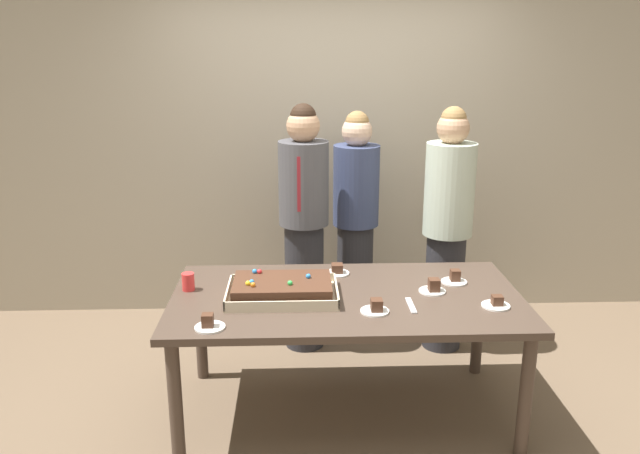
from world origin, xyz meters
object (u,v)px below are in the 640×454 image
Objects in this scene: plated_slice_far_right at (337,271)px; person_green_shirt_behind at (304,224)px; plated_slice_center_front at (496,304)px; person_serving_front at (356,219)px; plated_slice_far_left at (433,288)px; person_striped_tie_right at (447,227)px; cake_server_utensil at (411,305)px; plated_slice_near_right at (209,324)px; party_table at (346,307)px; drink_cup_nearest at (188,282)px; plated_slice_near_left at (376,308)px; plated_slice_center_back at (454,279)px; sheet_cake at (282,289)px.

plated_slice_far_right is 0.09× the size of person_green_shirt_behind.
plated_slice_center_front is 0.09× the size of person_green_shirt_behind.
person_serving_front reaches higher than plated_slice_far_right.
person_striped_tie_right is at bearing 72.03° from plated_slice_far_left.
person_striped_tie_right is (0.97, -0.05, -0.01)m from person_green_shirt_behind.
cake_server_utensil is (-0.16, -0.19, -0.02)m from plated_slice_far_left.
person_green_shirt_behind is at bearing 133.52° from plated_slice_center_front.
plated_slice_far_right is at bearing 47.39° from plated_slice_near_right.
party_table is at bearing 22.80° from person_green_shirt_behind.
person_green_shirt_behind reaches higher than drink_cup_nearest.
plated_slice_far_left is 1.37m from drink_cup_nearest.
plated_slice_near_left is at bearing -60.67° from party_table.
plated_slice_near_left is at bearing -141.49° from plated_slice_center_back.
sheet_cake reaches higher than plated_slice_near_right.
party_table is at bearing 10.44° from person_striped_tie_right.
plated_slice_near_left is 0.85m from plated_slice_near_right.
plated_slice_center_front is at bearing 51.86° from person_green_shirt_behind.
drink_cup_nearest is (-1.53, -0.06, 0.03)m from plated_slice_center_back.
plated_slice_near_left is at bearing -160.38° from cake_server_utensil.
plated_slice_near_left is (0.13, -0.24, 0.10)m from party_table.
plated_slice_near_right is (-0.84, -0.16, -0.00)m from plated_slice_near_left.
plated_slice_near_right is at bearing -169.10° from plated_slice_near_left.
party_table is 0.93m from person_green_shirt_behind.
person_serving_front reaches higher than plated_slice_far_left.
person_serving_front is (-0.34, 1.10, 0.09)m from plated_slice_far_left.
plated_slice_near_left is 1.50× the size of drink_cup_nearest.
person_striped_tie_right is (0.78, 0.48, 0.13)m from plated_slice_far_right.
plated_slice_far_left is (1.19, 0.42, 0.00)m from plated_slice_near_right.
person_serving_front is 0.46m from person_green_shirt_behind.
person_striped_tie_right is (0.74, 0.82, 0.22)m from party_table.
sheet_cake reaches higher than party_table.
plated_slice_near_right is at bearing -150.59° from party_table.
plated_slice_far_left is (0.35, 0.26, 0.00)m from plated_slice_near_left.
party_table is 0.50m from plated_slice_far_left.
plated_slice_near_left is at bearing -18.67° from drink_cup_nearest.
party_table is at bearing 153.29° from cake_server_utensil.
plated_slice_near_right is 0.09× the size of person_serving_front.
plated_slice_far_left is 0.25m from cake_server_utensil.
plated_slice_near_left is at bearing -73.90° from plated_slice_far_right.
plated_slice_center_back is 0.09× the size of person_striped_tie_right.
drink_cup_nearest is (-1.37, 0.08, 0.02)m from plated_slice_far_left.
sheet_cake reaches higher than plated_slice_near_left.
plated_slice_near_right is 1.00× the size of plated_slice_center_front.
person_serving_front is at bearing 106.95° from plated_slice_far_left.
plated_slice_near_right is at bearing -157.18° from plated_slice_center_back.
drink_cup_nearest is at bearing 166.74° from sheet_cake.
person_green_shirt_behind is at bearing -31.63° from person_serving_front.
person_serving_front is 0.96× the size of person_striped_tie_right.
sheet_cake is at bearing -177.19° from party_table.
plated_slice_center_front is at bearing -32.78° from plated_slice_far_right.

